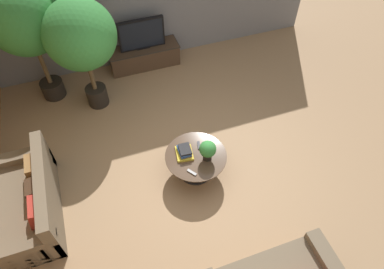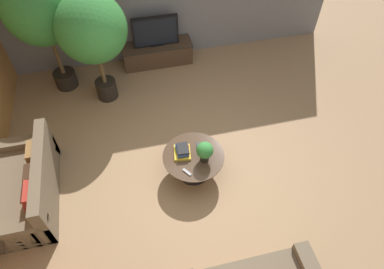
{
  "view_description": "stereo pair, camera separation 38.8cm",
  "coord_description": "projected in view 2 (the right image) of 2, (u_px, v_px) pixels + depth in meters",
  "views": [
    {
      "loc": [
        -1.25,
        -3.11,
        4.75
      ],
      "look_at": [
        -0.06,
        0.25,
        0.55
      ],
      "focal_mm": 32.0,
      "sensor_mm": 36.0,
      "label": 1
    },
    {
      "loc": [
        -0.88,
        -3.22,
        4.75
      ],
      "look_at": [
        -0.06,
        0.25,
        0.55
      ],
      "focal_mm": 32.0,
      "sensor_mm": 36.0,
      "label": 2
    }
  ],
  "objects": [
    {
      "name": "couch_by_wall",
      "position": [
        29.0,
        187.0,
        5.18
      ],
      "size": [
        0.84,
        1.72,
        0.84
      ],
      "rotation": [
        0.0,
        0.0,
        -1.57
      ],
      "color": "brown",
      "rests_on": "ground"
    },
    {
      "name": "television",
      "position": [
        155.0,
        32.0,
        7.01
      ],
      "size": [
        0.95,
        0.13,
        0.65
      ],
      "color": "black",
      "rests_on": "media_console"
    },
    {
      "name": "coffee_table",
      "position": [
        193.0,
        161.0,
        5.47
      ],
      "size": [
        0.98,
        0.98,
        0.45
      ],
      "color": "black",
      "rests_on": "ground"
    },
    {
      "name": "potted_palm_tall",
      "position": [
        41.0,
        10.0,
        5.83
      ],
      "size": [
        1.29,
        1.29,
        2.37
      ],
      "color": "black",
      "rests_on": "ground"
    },
    {
      "name": "potted_palm_corner",
      "position": [
        92.0,
        31.0,
        5.75
      ],
      "size": [
        1.21,
        1.21,
        2.15
      ],
      "color": "black",
      "rests_on": "ground"
    },
    {
      "name": "media_console",
      "position": [
        157.0,
        53.0,
        7.42
      ],
      "size": [
        1.5,
        0.5,
        0.46
      ],
      "color": "#473323",
      "rests_on": "ground"
    },
    {
      "name": "ground_plane",
      "position": [
        199.0,
        166.0,
        5.78
      ],
      "size": [
        24.0,
        24.0,
        0.0
      ],
      "primitive_type": "plane",
      "color": "#9E7A56"
    },
    {
      "name": "remote_black",
      "position": [
        198.0,
        146.0,
        5.48
      ],
      "size": [
        0.08,
        0.16,
        0.02
      ],
      "primitive_type": "cube",
      "rotation": [
        0.0,
        0.0,
        -0.24
      ],
      "color": "black",
      "rests_on": "coffee_table"
    },
    {
      "name": "remote_silver",
      "position": [
        187.0,
        172.0,
        5.16
      ],
      "size": [
        0.12,
        0.15,
        0.02
      ],
      "primitive_type": "cube",
      "rotation": [
        0.0,
        0.0,
        0.6
      ],
      "color": "gray",
      "rests_on": "coffee_table"
    },
    {
      "name": "potted_plant_tabletop",
      "position": [
        205.0,
        151.0,
        5.16
      ],
      "size": [
        0.26,
        0.26,
        0.36
      ],
      "color": "black",
      "rests_on": "coffee_table"
    },
    {
      "name": "book_stack",
      "position": [
        182.0,
        151.0,
        5.36
      ],
      "size": [
        0.3,
        0.34,
        0.13
      ],
      "color": "gold",
      "rests_on": "coffee_table"
    }
  ]
}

